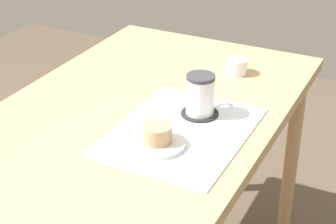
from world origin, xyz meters
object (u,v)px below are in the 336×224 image
(dining_table, at_px, (125,147))
(sugar_bowl, at_px, (237,66))
(coffee_mug, at_px, (201,94))
(pastry_plate, at_px, (157,143))
(pastry, at_px, (157,133))

(dining_table, distance_m, sugar_bowl, 0.47)
(coffee_mug, height_order, sugar_bowl, coffee_mug)
(dining_table, xyz_separation_m, coffee_mug, (0.13, -0.17, 0.14))
(dining_table, height_order, coffee_mug, coffee_mug)
(pastry_plate, bearing_deg, pastry, 0.00)
(pastry, height_order, coffee_mug, coffee_mug)
(coffee_mug, bearing_deg, dining_table, 127.15)
(dining_table, bearing_deg, pastry_plate, -117.52)
(dining_table, relative_size, pastry_plate, 9.49)
(pastry_plate, xyz_separation_m, sugar_bowl, (0.51, -0.02, 0.02))
(pastry_plate, distance_m, pastry, 0.03)
(pastry, relative_size, coffee_mug, 0.66)
(pastry, distance_m, sugar_bowl, 0.51)
(coffee_mug, relative_size, sugar_bowl, 1.61)
(pastry, xyz_separation_m, sugar_bowl, (0.51, -0.02, -0.01))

